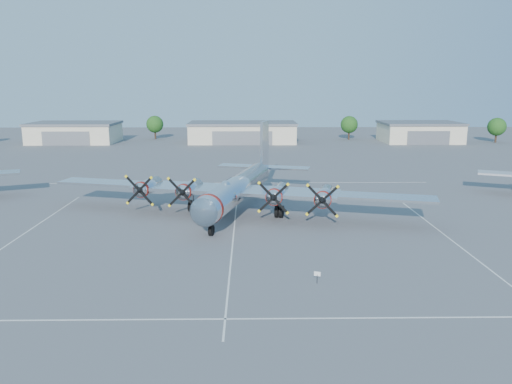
{
  "coord_description": "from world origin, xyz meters",
  "views": [
    {
      "loc": [
        1.59,
        -52.78,
        15.35
      ],
      "look_at": [
        2.44,
        3.34,
        3.2
      ],
      "focal_mm": 35.0,
      "sensor_mm": 36.0,
      "label": 1
    }
  ],
  "objects_px": {
    "tree_west": "(155,124)",
    "main_bomber_b29": "(240,211)",
    "hangar_west": "(75,132)",
    "tree_far_east": "(497,127)",
    "tree_east": "(349,125)",
    "hangar_center": "(243,132)",
    "info_placard": "(317,275)",
    "hangar_east": "(420,132)"
  },
  "relations": [
    {
      "from": "hangar_west",
      "to": "tree_west",
      "type": "xyz_separation_m",
      "value": [
        20.0,
        8.04,
        1.51
      ]
    },
    {
      "from": "hangar_west",
      "to": "main_bomber_b29",
      "type": "xyz_separation_m",
      "value": [
        45.49,
        -74.8,
        -2.71
      ]
    },
    {
      "from": "tree_far_east",
      "to": "hangar_center",
      "type": "bearing_deg",
      "value": 178.35
    },
    {
      "from": "hangar_west",
      "to": "hangar_east",
      "type": "distance_m",
      "value": 93.0
    },
    {
      "from": "main_bomber_b29",
      "to": "tree_west",
      "type": "bearing_deg",
      "value": 122.08
    },
    {
      "from": "hangar_west",
      "to": "hangar_east",
      "type": "height_order",
      "value": "same"
    },
    {
      "from": "tree_west",
      "to": "tree_east",
      "type": "relative_size",
      "value": 1.0
    },
    {
      "from": "tree_east",
      "to": "hangar_center",
      "type": "bearing_deg",
      "value": -168.62
    },
    {
      "from": "info_placard",
      "to": "hangar_west",
      "type": "bearing_deg",
      "value": 134.42
    },
    {
      "from": "hangar_center",
      "to": "main_bomber_b29",
      "type": "relative_size",
      "value": 0.63
    },
    {
      "from": "tree_east",
      "to": "tree_west",
      "type": "bearing_deg",
      "value": 177.92
    },
    {
      "from": "hangar_west",
      "to": "info_placard",
      "type": "relative_size",
      "value": 23.23
    },
    {
      "from": "hangar_west",
      "to": "tree_east",
      "type": "xyz_separation_m",
      "value": [
        75.0,
        6.04,
        1.51
      ]
    },
    {
      "from": "tree_east",
      "to": "main_bomber_b29",
      "type": "relative_size",
      "value": 0.15
    },
    {
      "from": "hangar_west",
      "to": "tree_far_east",
      "type": "bearing_deg",
      "value": -1.0
    },
    {
      "from": "tree_far_east",
      "to": "main_bomber_b29",
      "type": "height_order",
      "value": "tree_far_east"
    },
    {
      "from": "main_bomber_b29",
      "to": "info_placard",
      "type": "distance_m",
      "value": 24.05
    },
    {
      "from": "hangar_east",
      "to": "tree_west",
      "type": "bearing_deg",
      "value": 173.72
    },
    {
      "from": "main_bomber_b29",
      "to": "hangar_west",
      "type": "bearing_deg",
      "value": 136.28
    },
    {
      "from": "hangar_west",
      "to": "hangar_east",
      "type": "bearing_deg",
      "value": 0.0
    },
    {
      "from": "tree_far_east",
      "to": "info_placard",
      "type": "distance_m",
      "value": 113.81
    },
    {
      "from": "tree_west",
      "to": "tree_far_east",
      "type": "height_order",
      "value": "same"
    },
    {
      "from": "tree_west",
      "to": "main_bomber_b29",
      "type": "xyz_separation_m",
      "value": [
        25.49,
        -82.83,
        -4.22
      ]
    },
    {
      "from": "info_placard",
      "to": "main_bomber_b29",
      "type": "bearing_deg",
      "value": 122.09
    },
    {
      "from": "hangar_center",
      "to": "hangar_east",
      "type": "xyz_separation_m",
      "value": [
        48.0,
        0.0,
        0.0
      ]
    },
    {
      "from": "hangar_west",
      "to": "hangar_east",
      "type": "relative_size",
      "value": 1.1
    },
    {
      "from": "hangar_center",
      "to": "tree_west",
      "type": "relative_size",
      "value": 4.31
    },
    {
      "from": "hangar_west",
      "to": "hangar_center",
      "type": "bearing_deg",
      "value": -0.0
    },
    {
      "from": "tree_east",
      "to": "main_bomber_b29",
      "type": "xyz_separation_m",
      "value": [
        -29.51,
        -80.83,
        -4.22
      ]
    },
    {
      "from": "hangar_west",
      "to": "info_placard",
      "type": "xyz_separation_m",
      "value": [
        51.96,
        -97.96,
        -2.03
      ]
    },
    {
      "from": "hangar_east",
      "to": "tree_west",
      "type": "distance_m",
      "value": 73.46
    },
    {
      "from": "tree_far_east",
      "to": "info_placard",
      "type": "height_order",
      "value": "tree_far_east"
    },
    {
      "from": "hangar_center",
      "to": "info_placard",
      "type": "bearing_deg",
      "value": -85.93
    },
    {
      "from": "hangar_center",
      "to": "main_bomber_b29",
      "type": "height_order",
      "value": "hangar_center"
    },
    {
      "from": "hangar_center",
      "to": "info_placard",
      "type": "distance_m",
      "value": 98.22
    },
    {
      "from": "tree_east",
      "to": "main_bomber_b29",
      "type": "distance_m",
      "value": 86.16
    },
    {
      "from": "hangar_west",
      "to": "hangar_center",
      "type": "height_order",
      "value": "same"
    },
    {
      "from": "tree_west",
      "to": "tree_far_east",
      "type": "relative_size",
      "value": 1.0
    },
    {
      "from": "hangar_east",
      "to": "hangar_west",
      "type": "bearing_deg",
      "value": -180.0
    },
    {
      "from": "tree_west",
      "to": "tree_east",
      "type": "xyz_separation_m",
      "value": [
        55.0,
        -2.0,
        0.0
      ]
    },
    {
      "from": "hangar_center",
      "to": "tree_west",
      "type": "xyz_separation_m",
      "value": [
        -25.0,
        8.04,
        1.51
      ]
    },
    {
      "from": "hangar_west",
      "to": "main_bomber_b29",
      "type": "distance_m",
      "value": 87.59
    }
  ]
}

